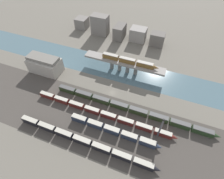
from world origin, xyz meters
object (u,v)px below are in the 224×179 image
at_px(train_yard_outer, 131,109).
at_px(warehouse_building, 45,64).
at_px(train_yard_far, 102,113).
at_px(signal_tower, 161,128).
at_px(train_on_bridge, 129,61).
at_px(train_yard_mid, 114,131).
at_px(train_yard_near, 84,141).

relative_size(train_yard_outer, warehouse_building, 4.31).
xyz_separation_m(train_yard_far, warehouse_building, (-54.77, 21.62, 4.36)).
relative_size(warehouse_building, signal_tower, 1.40).
bearing_deg(train_yard_outer, warehouse_building, 169.94).
bearing_deg(signal_tower, train_on_bridge, 125.17).
bearing_deg(train_yard_mid, train_on_bridge, 98.35).
xyz_separation_m(train_on_bridge, train_yard_near, (-4.89, -62.31, -8.58)).
distance_m(train_on_bridge, train_yard_mid, 52.06).
bearing_deg(train_yard_mid, train_yard_outer, 75.52).
height_order(warehouse_building, signal_tower, signal_tower).
xyz_separation_m(train_yard_near, train_yard_outer, (16.89, 29.10, -0.17)).
xyz_separation_m(train_yard_near, train_yard_far, (1.66, 19.90, -0.30)).
bearing_deg(train_yard_far, train_on_bridge, 85.64).
xyz_separation_m(train_yard_mid, train_yard_outer, (4.55, 17.59, -0.14)).
distance_m(train_yard_near, train_yard_outer, 33.65).
bearing_deg(train_yard_near, warehouse_building, 141.98).
bearing_deg(train_on_bridge, train_yard_far, -94.36).
distance_m(train_on_bridge, train_yard_near, 63.09).
height_order(train_on_bridge, train_yard_near, train_on_bridge).
bearing_deg(train_yard_outer, train_on_bridge, 109.87).
relative_size(train_yard_near, warehouse_building, 3.43).
relative_size(train_yard_far, warehouse_building, 3.76).
bearing_deg(train_yard_mid, warehouse_building, 155.37).
bearing_deg(warehouse_building, train_yard_outer, -10.06).
relative_size(train_yard_far, signal_tower, 5.24).
height_order(train_yard_outer, warehouse_building, warehouse_building).
height_order(train_yard_near, signal_tower, signal_tower).
relative_size(train_on_bridge, train_yard_near, 0.51).
distance_m(train_yard_far, signal_tower, 34.72).
relative_size(train_yard_mid, train_yard_outer, 0.52).
xyz_separation_m(train_yard_mid, train_yard_far, (-10.69, 8.40, -0.27)).
xyz_separation_m(train_yard_mid, signal_tower, (23.38, 7.05, 6.27)).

